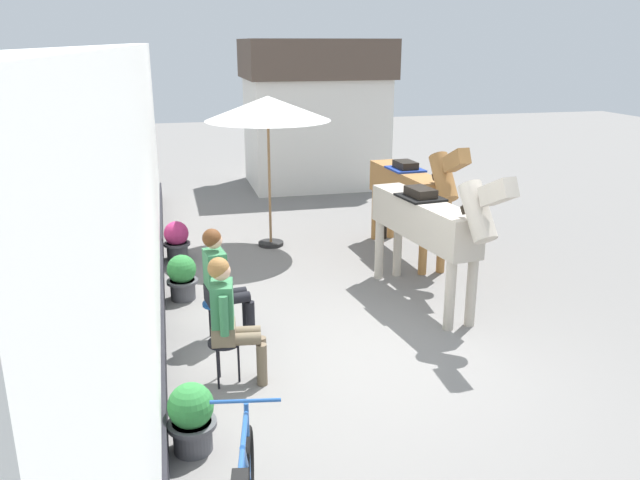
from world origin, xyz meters
The scene contains 11 objects.
ground_plane centered at (0.00, 3.00, 0.00)m, with size 40.00×40.00×0.00m, color slate.
pub_facade_wall centered at (-2.55, 1.50, 1.54)m, with size 0.34×14.00×3.40m.
distant_cottage centered at (1.40, 9.16, 1.80)m, with size 3.40×2.60×3.50m.
seated_visitor_near centered at (-1.69, -0.20, 0.78)m, with size 0.61×0.49×1.39m.
seated_visitor_far centered at (-1.68, 0.86, 0.78)m, with size 0.61×0.49×1.39m.
saddled_horse_near centered at (1.10, 1.33, 1.16)m, with size 0.73×2.99×2.06m.
saddled_horse_far centered at (1.61, 3.25, 1.16)m, with size 0.58×3.00×2.06m.
flower_planter_nearest centered at (-2.15, -1.29, 0.33)m, with size 0.43×0.43×0.64m.
flower_planter_inner_far centered at (-2.11, 2.24, 0.33)m, with size 0.43×0.43×0.64m.
flower_planter_farthest centered at (-2.13, 4.01, 0.33)m, with size 0.43×0.43×0.64m.
cafe_parasol centered at (-0.52, 4.39, 2.36)m, with size 2.10×2.10×2.58m.
Camera 1 is at (-2.20, -6.22, 3.42)m, focal length 35.80 mm.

